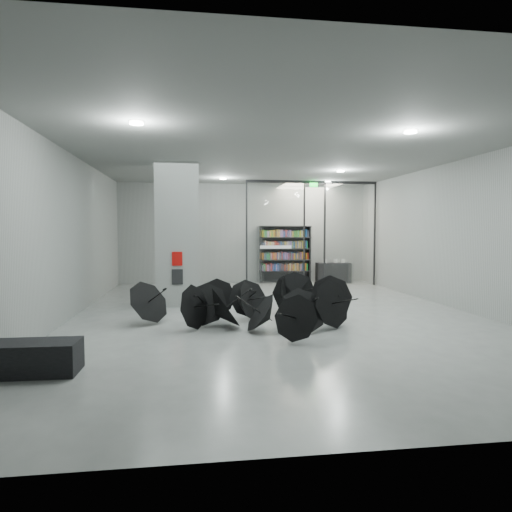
{
  "coord_description": "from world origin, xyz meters",
  "views": [
    {
      "loc": [
        -2.03,
        -10.98,
        2.12
      ],
      "look_at": [
        -0.3,
        1.5,
        1.4
      ],
      "focal_mm": 31.27,
      "sensor_mm": 36.0,
      "label": 1
    }
  ],
  "objects": [
    {
      "name": "bench",
      "position": [
        -4.5,
        -4.1,
        0.24
      ],
      "size": [
        1.5,
        0.66,
        0.48
      ],
      "primitive_type": "cube",
      "rotation": [
        0.0,
        0.0,
        -0.02
      ],
      "color": "black",
      "rests_on": "ground"
    },
    {
      "name": "bookshelf",
      "position": [
        1.62,
        6.75,
        1.16
      ],
      "size": [
        2.13,
        0.6,
        2.31
      ],
      "primitive_type": null,
      "rotation": [
        0.0,
        0.0,
        -0.09
      ],
      "color": "black",
      "rests_on": "ground"
    },
    {
      "name": "room",
      "position": [
        0.0,
        0.0,
        2.84
      ],
      "size": [
        14.0,
        14.02,
        4.01
      ],
      "color": "slate",
      "rests_on": "ground"
    },
    {
      "name": "fire_cabinet",
      "position": [
        -2.5,
        1.38,
        1.35
      ],
      "size": [
        0.28,
        0.04,
        0.38
      ],
      "primitive_type": "cube",
      "color": "#A50A07",
      "rests_on": "column"
    },
    {
      "name": "column",
      "position": [
        -2.5,
        2.0,
        2.0
      ],
      "size": [
        1.2,
        1.2,
        4.0
      ],
      "primitive_type": "cube",
      "color": "slate",
      "rests_on": "ground"
    },
    {
      "name": "shop_counter",
      "position": [
        3.55,
        6.43,
        0.41
      ],
      "size": [
        1.38,
        0.6,
        0.82
      ],
      "primitive_type": "cube",
      "rotation": [
        0.0,
        0.0,
        -0.04
      ],
      "color": "black",
      "rests_on": "ground"
    },
    {
      "name": "glass_partition",
      "position": [
        2.39,
        5.5,
        2.18
      ],
      "size": [
        5.06,
        0.08,
        4.0
      ],
      "color": "silver",
      "rests_on": "ground"
    },
    {
      "name": "exit_sign",
      "position": [
        2.4,
        5.3,
        3.82
      ],
      "size": [
        0.3,
        0.06,
        0.15
      ],
      "primitive_type": "cube",
      "color": "#0CE533",
      "rests_on": "room"
    },
    {
      "name": "umbrella_cluster",
      "position": [
        -0.63,
        -1.0,
        0.32
      ],
      "size": [
        5.6,
        4.19,
        1.27
      ],
      "color": "black",
      "rests_on": "ground"
    },
    {
      "name": "info_panel",
      "position": [
        -2.5,
        1.38,
        0.85
      ],
      "size": [
        0.3,
        0.03,
        0.42
      ],
      "primitive_type": "cube",
      "color": "black",
      "rests_on": "column"
    }
  ]
}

